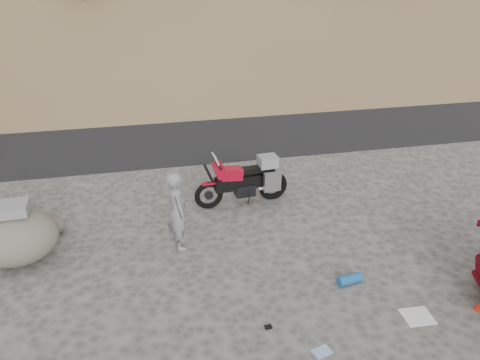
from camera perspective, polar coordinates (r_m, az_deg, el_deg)
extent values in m
plane|color=#484542|center=(9.58, 2.80, -11.06)|extent=(140.00, 140.00, 0.00)
cube|color=black|center=(17.48, -4.78, 6.54)|extent=(120.00, 7.00, 0.05)
torus|color=black|center=(11.60, -3.82, -1.88)|extent=(0.74, 0.20, 0.73)
cylinder|color=black|center=(11.60, -3.82, -1.88)|extent=(0.23, 0.09, 0.22)
torus|color=black|center=(12.07, 4.04, -0.72)|extent=(0.78, 0.23, 0.77)
cylinder|color=black|center=(12.07, 4.04, -0.72)|extent=(0.25, 0.11, 0.24)
cylinder|color=black|center=(11.43, -3.45, -0.01)|extent=(0.42, 0.11, 0.89)
cylinder|color=black|center=(11.29, -2.75, 2.00)|extent=(0.12, 0.68, 0.05)
cube|color=black|center=(11.69, 0.06, -0.26)|extent=(1.34, 0.39, 0.33)
cube|color=black|center=(11.82, 0.57, -1.14)|extent=(0.53, 0.38, 0.31)
cube|color=maroon|center=(11.50, -1.13, 0.80)|extent=(0.61, 0.39, 0.34)
cube|color=maroon|center=(11.37, -2.57, 1.21)|extent=(0.37, 0.41, 0.39)
cube|color=silver|center=(11.24, -2.98, 2.49)|extent=(0.16, 0.34, 0.28)
cube|color=black|center=(11.64, 1.35, 1.24)|extent=(0.63, 0.30, 0.13)
cube|color=black|center=(11.79, 3.27, 1.30)|extent=(0.40, 0.24, 0.11)
cube|color=#B0B0B5|center=(11.66, 3.95, -0.21)|extent=(0.45, 0.18, 0.50)
cube|color=#B0B0B5|center=(12.14, 2.96, 0.92)|extent=(0.45, 0.18, 0.50)
cube|color=gray|center=(11.71, 3.40, 2.30)|extent=(0.50, 0.42, 0.29)
cube|color=maroon|center=(11.45, -3.87, -0.42)|extent=(0.34, 0.16, 0.04)
cylinder|color=black|center=(11.75, 1.13, -2.33)|extent=(0.05, 0.23, 0.40)
cylinder|color=#B0B0B5|center=(11.83, 3.34, -0.85)|extent=(0.51, 0.15, 0.14)
imported|color=gray|center=(10.39, -7.32, -7.97)|extent=(0.51, 0.69, 1.76)
ellipsoid|color=#5B574E|center=(10.61, -25.71, -6.31)|extent=(1.92, 1.70, 1.11)
cube|color=gray|center=(10.31, -26.39, -3.25)|extent=(0.67, 0.53, 0.18)
ellipsoid|color=#5B574E|center=(11.48, -22.07, -5.22)|extent=(0.72, 0.67, 0.37)
cube|color=white|center=(9.10, 20.81, -15.28)|extent=(0.53, 0.48, 0.02)
cylinder|color=#19569B|center=(9.44, 13.25, -11.70)|extent=(0.51, 0.26, 0.19)
cone|color=red|center=(9.63, 27.09, -13.48)|extent=(0.18, 0.18, 0.18)
cube|color=black|center=(8.36, 3.48, -17.44)|extent=(0.12, 0.09, 0.03)
cube|color=#8CABD9|center=(8.08, 9.97, -19.91)|extent=(0.35, 0.29, 0.01)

